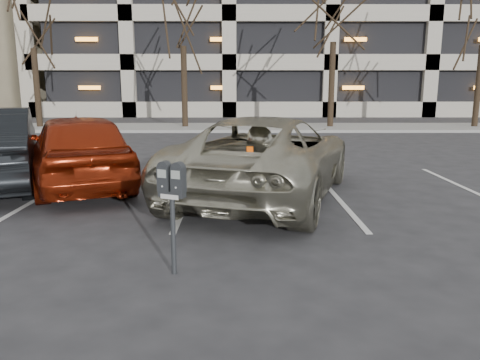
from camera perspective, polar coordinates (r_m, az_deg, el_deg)
ground at (r=6.96m, az=3.63°, el=-5.91°), size 140.00×140.00×0.00m
sidewalk at (r=22.72m, az=0.90°, el=6.42°), size 80.00×4.00×0.12m
stall_lines at (r=9.21m, az=-6.06°, el=-1.57°), size 16.90×5.20×0.00m
parking_meter at (r=5.12m, az=-8.31°, el=-1.28°), size 0.34×0.24×1.25m
suv_silver at (r=8.77m, az=3.24°, el=2.84°), size 4.13×6.00×1.53m
car_red at (r=10.15m, az=-19.02°, el=3.53°), size 3.53×4.94×1.56m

